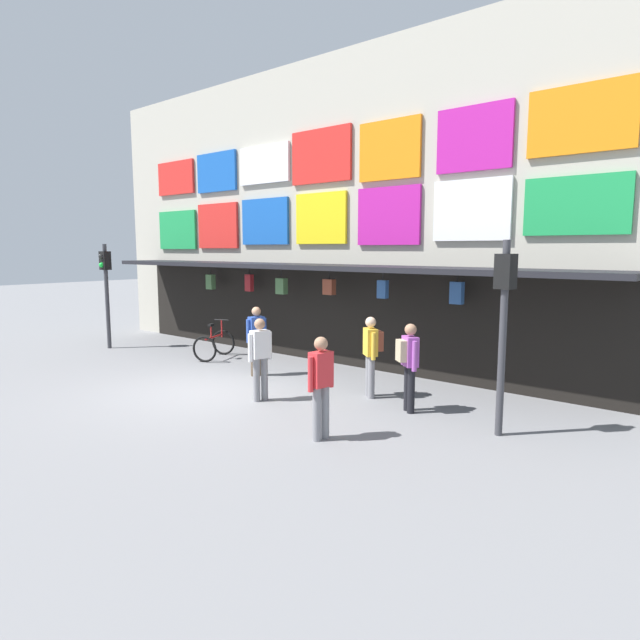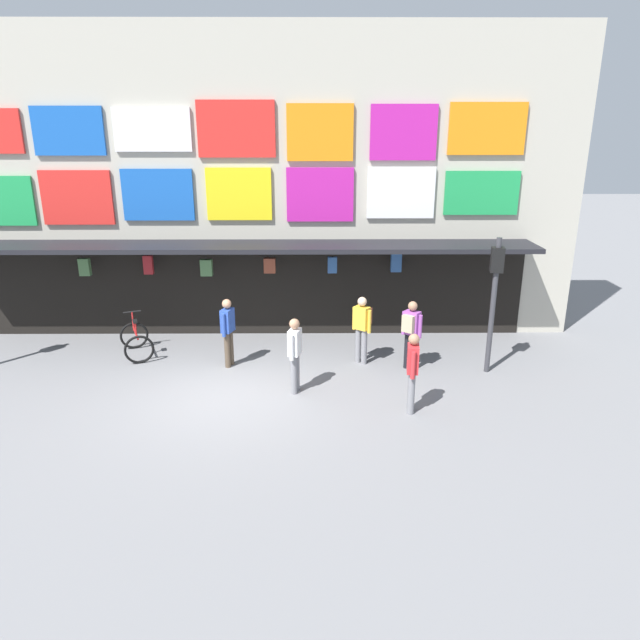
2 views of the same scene
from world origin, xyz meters
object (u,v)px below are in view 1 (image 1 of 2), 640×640
Objects in this scene: pedestrian_in_red at (321,382)px; pedestrian_in_yellow at (409,361)px; bicycle_parked at (214,344)px; pedestrian_in_blue at (260,355)px; traffic_light_near at (106,279)px; traffic_light_far at (504,306)px; pedestrian_in_purple at (371,350)px; pedestrian_in_black at (257,337)px.

pedestrian_in_red is 2.22m from pedestrian_in_yellow.
pedestrian_in_yellow reaches higher than bicycle_parked.
pedestrian_in_red is 2.55m from pedestrian_in_blue.
traffic_light_near is at bearing 168.78° from pedestrian_in_red.
traffic_light_near is at bearing -179.91° from traffic_light_far.
pedestrian_in_black is at bearing -176.80° from pedestrian_in_purple.
pedestrian_in_black is 1.00× the size of pedestrian_in_blue.
traffic_light_near is 9.48m from pedestrian_in_purple.
traffic_light_far is 2.37× the size of bicycle_parked.
traffic_light_far is 1.90× the size of pedestrian_in_red.
pedestrian_in_blue is (1.64, -1.47, 0.00)m from pedestrian_in_black.
pedestrian_in_red is 4.69m from pedestrian_in_black.
pedestrian_in_purple is 1.00× the size of pedestrian_in_black.
traffic_light_far reaches higher than pedestrian_in_yellow.
pedestrian_in_red is at bearing -72.91° from pedestrian_in_purple.
pedestrian_in_yellow is (6.76, -0.90, 0.59)m from bicycle_parked.
bicycle_parked is at bearing 174.97° from pedestrian_in_purple.
pedestrian_in_black and pedestrian_in_yellow have the same top height.
traffic_light_near is 1.00× the size of traffic_light_far.
pedestrian_in_purple is at bearing 169.21° from traffic_light_far.
pedestrian_in_yellow is (4.33, -0.23, 0.04)m from pedestrian_in_black.
traffic_light_near is 6.30m from pedestrian_in_black.
pedestrian_in_purple is (-0.80, 2.60, 0.04)m from pedestrian_in_red.
pedestrian_in_purple is at bearing 46.45° from pedestrian_in_blue.
traffic_light_near reaches higher than pedestrian_in_blue.
traffic_light_near is at bearing -176.31° from pedestrian_in_black.
pedestrian_in_blue is at bearing -7.81° from traffic_light_near.
pedestrian_in_purple is at bearing 107.09° from pedestrian_in_red.
pedestrian_in_purple is at bearing -5.03° from bicycle_parked.
pedestrian_in_black is at bearing 3.69° from traffic_light_near.
traffic_light_far is 2.16m from pedestrian_in_yellow.
pedestrian_in_red and pedestrian_in_black have the same top height.
pedestrian_in_yellow is at bearing -7.62° from bicycle_parked.
pedestrian_in_yellow is at bearing -3.00° from pedestrian_in_black.
bicycle_parked is at bearing 172.98° from traffic_light_far.
bicycle_parked is at bearing 164.43° from pedestrian_in_black.
bicycle_parked is 7.17m from pedestrian_in_red.
pedestrian_in_yellow is (10.51, 0.17, -1.16)m from traffic_light_near.
traffic_light_near reaches higher than pedestrian_in_black.
pedestrian_in_red is 1.00× the size of pedestrian_in_yellow.
traffic_light_far is 1.90× the size of pedestrian_in_yellow.
pedestrian_in_red is 1.00× the size of pedestrian_in_purple.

